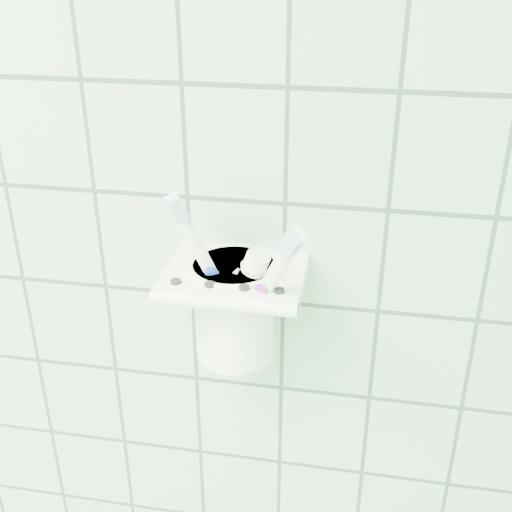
{
  "coord_description": "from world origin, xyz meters",
  "views": [
    {
      "loc": [
        0.78,
        0.61,
        1.61
      ],
      "look_at": [
        0.7,
        1.1,
        1.35
      ],
      "focal_mm": 45.0,
      "sensor_mm": 36.0,
      "label": 1
    }
  ],
  "objects_px": {
    "holder_bracket": "(235,277)",
    "cup": "(235,306)",
    "toothbrush_pink": "(248,262)",
    "toothbrush_orange": "(235,243)",
    "toothbrush_blue": "(229,254)",
    "toothpaste_tube": "(217,292)"
  },
  "relations": [
    {
      "from": "cup",
      "to": "toothpaste_tube",
      "type": "height_order",
      "value": "toothpaste_tube"
    },
    {
      "from": "toothbrush_orange",
      "to": "toothbrush_blue",
      "type": "bearing_deg",
      "value": -124.19
    },
    {
      "from": "toothbrush_orange",
      "to": "cup",
      "type": "bearing_deg",
      "value": -53.58
    },
    {
      "from": "cup",
      "to": "toothbrush_blue",
      "type": "xyz_separation_m",
      "value": [
        -0.01,
        0.02,
        0.05
      ]
    },
    {
      "from": "holder_bracket",
      "to": "toothpaste_tube",
      "type": "relative_size",
      "value": 1.02
    },
    {
      "from": "toothbrush_orange",
      "to": "toothpaste_tube",
      "type": "height_order",
      "value": "toothbrush_orange"
    },
    {
      "from": "cup",
      "to": "toothbrush_pink",
      "type": "height_order",
      "value": "toothbrush_pink"
    },
    {
      "from": "toothbrush_pink",
      "to": "toothbrush_blue",
      "type": "height_order",
      "value": "same"
    },
    {
      "from": "toothbrush_blue",
      "to": "toothpaste_tube",
      "type": "xyz_separation_m",
      "value": [
        -0.01,
        -0.03,
        -0.03
      ]
    },
    {
      "from": "holder_bracket",
      "to": "toothbrush_pink",
      "type": "height_order",
      "value": "toothbrush_pink"
    },
    {
      "from": "holder_bracket",
      "to": "cup",
      "type": "xyz_separation_m",
      "value": [
        -0.0,
        0.0,
        -0.04
      ]
    },
    {
      "from": "toothbrush_pink",
      "to": "cup",
      "type": "bearing_deg",
      "value": 167.91
    },
    {
      "from": "toothbrush_blue",
      "to": "toothbrush_orange",
      "type": "relative_size",
      "value": 0.93
    },
    {
      "from": "toothbrush_pink",
      "to": "toothpaste_tube",
      "type": "xyz_separation_m",
      "value": [
        -0.03,
        -0.02,
        -0.03
      ]
    },
    {
      "from": "holder_bracket",
      "to": "toothbrush_orange",
      "type": "bearing_deg",
      "value": 101.34
    },
    {
      "from": "cup",
      "to": "toothbrush_orange",
      "type": "distance_m",
      "value": 0.07
    },
    {
      "from": "cup",
      "to": "toothbrush_blue",
      "type": "bearing_deg",
      "value": 119.25
    },
    {
      "from": "cup",
      "to": "toothpaste_tube",
      "type": "bearing_deg",
      "value": -130.84
    },
    {
      "from": "toothbrush_pink",
      "to": "toothbrush_orange",
      "type": "distance_m",
      "value": 0.02
    },
    {
      "from": "toothbrush_orange",
      "to": "toothpaste_tube",
      "type": "bearing_deg",
      "value": -79.4
    },
    {
      "from": "holder_bracket",
      "to": "toothbrush_orange",
      "type": "relative_size",
      "value": 0.66
    },
    {
      "from": "toothbrush_orange",
      "to": "toothpaste_tube",
      "type": "xyz_separation_m",
      "value": [
        -0.01,
        -0.03,
        -0.04
      ]
    }
  ]
}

